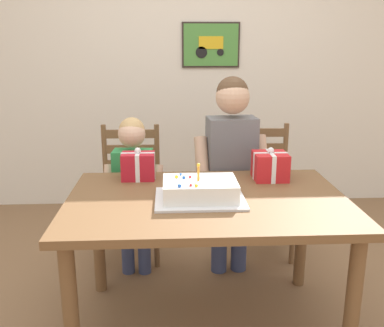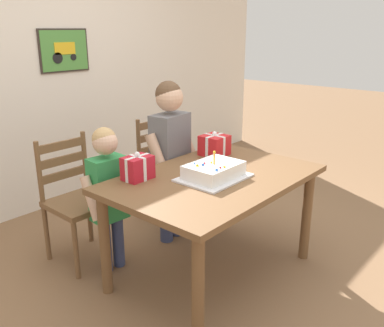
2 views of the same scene
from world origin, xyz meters
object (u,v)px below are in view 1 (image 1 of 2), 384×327
(gift_box_red_large, at_px, (270,166))
(chair_right, at_px, (261,189))
(gift_box_beside_cake, at_px, (138,166))
(child_older, at_px, (231,158))
(birthday_cake, at_px, (200,191))
(child_younger, at_px, (133,182))
(chair_left, at_px, (130,191))
(dining_table, at_px, (207,215))

(gift_box_red_large, relative_size, chair_right, 0.21)
(gift_box_beside_cake, xyz_separation_m, child_older, (0.57, 0.25, -0.03))
(gift_box_red_large, bearing_deg, birthday_cake, -142.53)
(chair_right, height_order, child_younger, child_younger)
(chair_right, height_order, child_older, child_older)
(gift_box_red_large, xyz_separation_m, child_older, (-0.18, 0.29, -0.03))
(gift_box_beside_cake, bearing_deg, child_older, 23.91)
(child_older, xyz_separation_m, child_younger, (-0.62, 0.00, -0.15))
(chair_left, distance_m, child_younger, 0.36)
(gift_box_beside_cake, distance_m, chair_left, 0.67)
(child_older, bearing_deg, gift_box_beside_cake, -156.09)
(child_older, bearing_deg, gift_box_red_large, -58.37)
(birthday_cake, distance_m, child_younger, 0.74)
(gift_box_beside_cake, height_order, child_younger, child_younger)
(dining_table, bearing_deg, gift_box_beside_cake, 137.34)
(chair_left, bearing_deg, chair_right, -0.00)
(birthday_cake, distance_m, child_older, 0.66)
(dining_table, xyz_separation_m, gift_box_beside_cake, (-0.37, 0.34, 0.17))
(gift_box_red_large, relative_size, chair_left, 0.21)
(gift_box_red_large, distance_m, child_younger, 0.87)
(birthday_cake, height_order, child_older, child_older)
(gift_box_red_large, distance_m, gift_box_beside_cake, 0.75)
(child_older, bearing_deg, child_younger, 179.95)
(chair_right, bearing_deg, child_older, -130.91)
(gift_box_red_large, xyz_separation_m, child_younger, (-0.80, 0.29, -0.18))
(dining_table, height_order, child_older, child_older)
(dining_table, relative_size, child_younger, 1.34)
(birthday_cake, bearing_deg, chair_right, 61.13)
(birthday_cake, bearing_deg, child_younger, 121.44)
(child_older, bearing_deg, chair_left, 155.14)
(chair_left, distance_m, child_older, 0.81)
(gift_box_beside_cake, relative_size, chair_left, 0.21)
(chair_left, height_order, child_younger, child_younger)
(dining_table, distance_m, gift_box_beside_cake, 0.53)
(birthday_cake, xyz_separation_m, child_older, (0.24, 0.62, 0.00))
(dining_table, height_order, birthday_cake, birthday_cake)
(dining_table, distance_m, chair_right, 1.03)
(child_older, relative_size, child_younger, 1.23)
(chair_right, xyz_separation_m, child_younger, (-0.89, -0.31, 0.17))
(dining_table, distance_m, child_older, 0.64)
(chair_left, bearing_deg, dining_table, -62.44)
(chair_right, bearing_deg, birthday_cake, -118.87)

